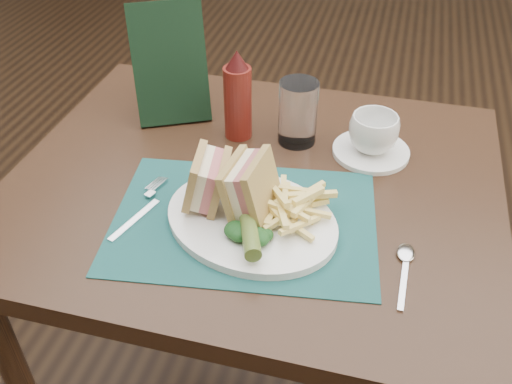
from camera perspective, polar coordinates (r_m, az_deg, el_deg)
floor at (r=1.93m, az=3.67°, el=-7.74°), size 7.00×7.00×0.00m
table_main at (r=1.32m, az=-0.19°, el=-11.69°), size 0.90×0.75×0.75m
placemat at (r=0.97m, az=-1.19°, el=-2.88°), size 0.48×0.37×0.00m
plate at (r=0.95m, az=-0.46°, el=-2.85°), size 0.36×0.32×0.01m
sandwich_half_a at (r=0.95m, az=-6.14°, el=1.35°), size 0.09×0.11×0.10m
sandwich_half_b at (r=0.93m, az=-1.79°, el=0.90°), size 0.09×0.11×0.11m
kale_garnish at (r=0.90m, az=-0.72°, el=-4.32°), size 0.11×0.08×0.03m
pickle_spear at (r=0.89m, az=-0.67°, el=-3.79°), size 0.07×0.12×0.03m
fries_pile at (r=0.94m, az=3.82°, el=-1.18°), size 0.18×0.20×0.05m
fork at (r=1.00m, az=-11.39°, el=-1.49°), size 0.08×0.17×0.01m
spoon at (r=0.90m, az=14.61°, el=-7.77°), size 0.04×0.15×0.01m
saucer at (r=1.14m, az=11.40°, el=4.00°), size 0.18×0.18×0.01m
coffee_cup at (r=1.12m, az=11.67°, el=5.80°), size 0.13×0.13×0.08m
drinking_glass at (r=1.13m, az=4.20°, el=7.92°), size 0.09×0.09×0.13m
ketchup_bottle at (r=1.13m, az=-1.85°, el=9.69°), size 0.06×0.06×0.19m
check_presenter at (r=1.20m, az=-8.62°, el=12.54°), size 0.18×0.15×0.24m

